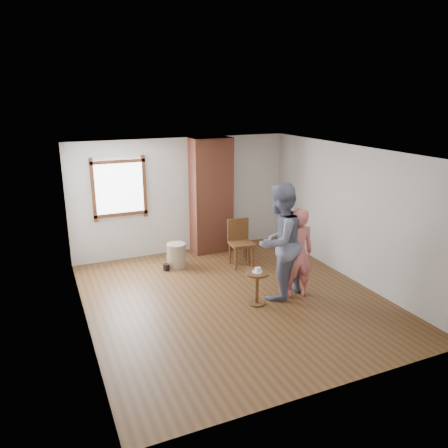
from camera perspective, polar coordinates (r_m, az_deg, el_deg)
The scene contains 12 objects.
ground at distance 7.91m, azimuth 1.21°, elevation -9.68°, with size 5.50×5.50×0.00m, color brown.
room_shell at distance 7.81m, azimuth -0.96°, elevation 4.06°, with size 5.04×5.52×2.62m.
brick_chimney at distance 9.88m, azimuth -1.68°, elevation 3.71°, with size 0.90×0.50×2.60m, color #A7573B.
stoneware_crock at distance 9.25m, azimuth -6.24°, elevation -4.07°, with size 0.40×0.40×0.51m, color tan.
dark_pot at distance 9.15m, azimuth -7.54°, elevation -5.61°, with size 0.14×0.14×0.14m, color black.
dining_chair_left at distance 9.20m, azimuth 2.10°, elevation -2.09°, with size 0.50×0.50×0.99m.
dining_chair_right at distance 9.46m, azimuth 1.92°, elevation -2.02°, with size 0.45×0.45×0.86m.
side_table at distance 7.57m, azimuth 4.34°, elevation -7.65°, with size 0.40×0.40×0.60m.
cake_plate at distance 7.49m, azimuth 4.37°, elevation -6.25°, with size 0.18×0.18×0.01m, color white.
cake_slice at distance 7.48m, azimuth 4.44°, elevation -6.00°, with size 0.08×0.07×0.06m, color white.
man at distance 7.67m, azimuth 7.27°, elevation -2.33°, with size 1.00×0.78×2.07m, color #151C3A.
person_pink at distance 7.80m, azimuth 9.53°, elevation -3.77°, with size 0.60×0.39×1.64m, color #D36B69.
Camera 1 is at (-3.00, -6.43, 3.51)m, focal length 35.00 mm.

